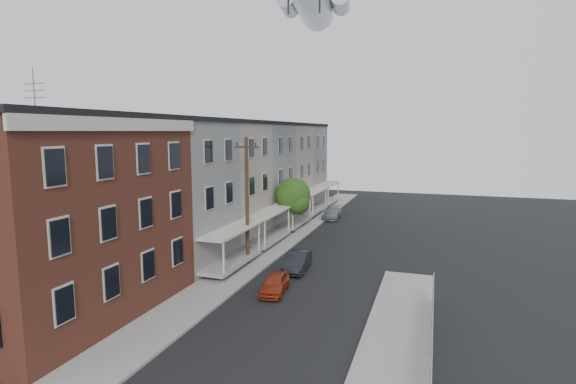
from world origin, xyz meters
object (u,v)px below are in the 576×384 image
(car_mid, at_px, (297,261))
(car_far, at_px, (332,213))
(car_near, at_px, (275,283))
(utility_pole, at_px, (247,199))
(street_tree, at_px, (294,197))

(car_mid, relative_size, car_far, 0.93)
(car_mid, bearing_deg, car_far, 90.95)
(car_mid, distance_m, car_far, 18.64)
(car_near, distance_m, car_far, 23.12)
(utility_pole, relative_size, car_mid, 2.32)
(utility_pole, height_order, car_far, utility_pole)
(street_tree, bearing_deg, utility_pole, -91.89)
(car_near, bearing_deg, utility_pole, 121.13)
(utility_pole, relative_size, car_far, 2.16)
(utility_pole, distance_m, car_far, 18.78)
(utility_pole, height_order, car_near, utility_pole)
(car_far, bearing_deg, car_mid, -87.13)
(utility_pole, bearing_deg, car_near, -51.83)
(utility_pole, xyz_separation_m, car_mid, (3.80, -0.33, -4.03))
(car_near, distance_m, car_mid, 4.50)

